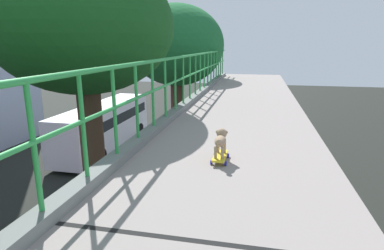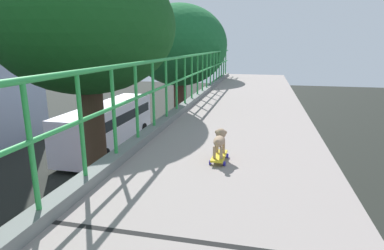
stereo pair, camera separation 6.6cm
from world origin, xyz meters
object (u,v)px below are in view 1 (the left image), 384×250
at_px(car_red_taxi_fifth, 83,210).
at_px(toy_skateboard, 220,156).
at_px(city_bus, 105,124).
at_px(small_dog, 221,139).

height_order(car_red_taxi_fifth, toy_skateboard, toy_skateboard).
distance_m(car_red_taxi_fifth, city_bus, 10.47).
distance_m(car_red_taxi_fifth, small_dog, 11.06).
distance_m(city_bus, toy_skateboard, 20.08).
bearing_deg(small_dog, city_bus, 121.84).
height_order(toy_skateboard, small_dog, small_dog).
xyz_separation_m(car_red_taxi_fifth, city_bus, (-3.84, 9.68, 1.15)).
relative_size(car_red_taxi_fifth, toy_skateboard, 10.07).
bearing_deg(city_bus, toy_skateboard, -58.19).
xyz_separation_m(car_red_taxi_fifth, toy_skateboard, (6.51, -7.01, 5.36)).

